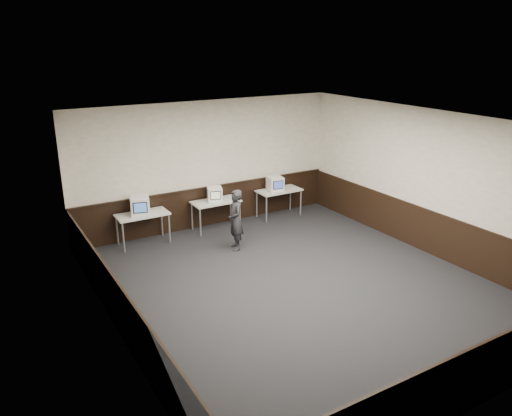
{
  "coord_description": "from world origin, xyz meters",
  "views": [
    {
      "loc": [
        -5.18,
        -7.15,
        4.63
      ],
      "look_at": [
        -0.01,
        1.6,
        1.15
      ],
      "focal_mm": 35.0,
      "sensor_mm": 36.0,
      "label": 1
    }
  ],
  "objects_px": {
    "desk_right": "(279,192)",
    "emac_center": "(215,194)",
    "desk_center": "(216,204)",
    "person": "(236,220)",
    "desk_left": "(142,217)",
    "emac_left": "(140,205)",
    "emac_right": "(275,184)"
  },
  "relations": [
    {
      "from": "desk_left",
      "to": "desk_center",
      "type": "height_order",
      "value": "same"
    },
    {
      "from": "emac_left",
      "to": "emac_center",
      "type": "height_order",
      "value": "emac_left"
    },
    {
      "from": "desk_center",
      "to": "emac_center",
      "type": "relative_size",
      "value": 2.55
    },
    {
      "from": "emac_left",
      "to": "emac_right",
      "type": "height_order",
      "value": "emac_left"
    },
    {
      "from": "desk_left",
      "to": "emac_left",
      "type": "bearing_deg",
      "value": -163.54
    },
    {
      "from": "desk_center",
      "to": "emac_right",
      "type": "relative_size",
      "value": 2.61
    },
    {
      "from": "emac_center",
      "to": "person",
      "type": "distance_m",
      "value": 1.42
    },
    {
      "from": "person",
      "to": "emac_left",
      "type": "bearing_deg",
      "value": -114.61
    },
    {
      "from": "person",
      "to": "emac_right",
      "type": "bearing_deg",
      "value": 137.94
    },
    {
      "from": "emac_center",
      "to": "emac_right",
      "type": "xyz_separation_m",
      "value": [
        1.78,
        -0.03,
        0.01
      ]
    },
    {
      "from": "desk_center",
      "to": "desk_right",
      "type": "distance_m",
      "value": 1.9
    },
    {
      "from": "desk_left",
      "to": "emac_right",
      "type": "distance_m",
      "value": 3.68
    },
    {
      "from": "desk_left",
      "to": "emac_right",
      "type": "bearing_deg",
      "value": -0.1
    },
    {
      "from": "desk_center",
      "to": "person",
      "type": "xyz_separation_m",
      "value": [
        -0.17,
        -1.37,
        0.03
      ]
    },
    {
      "from": "desk_left",
      "to": "emac_right",
      "type": "height_order",
      "value": "emac_right"
    },
    {
      "from": "desk_left",
      "to": "emac_center",
      "type": "xyz_separation_m",
      "value": [
        1.89,
        0.03,
        0.25
      ]
    },
    {
      "from": "desk_left",
      "to": "person",
      "type": "xyz_separation_m",
      "value": [
        1.73,
        -1.37,
        0.03
      ]
    },
    {
      "from": "desk_right",
      "to": "person",
      "type": "height_order",
      "value": "person"
    },
    {
      "from": "desk_left",
      "to": "person",
      "type": "height_order",
      "value": "person"
    },
    {
      "from": "desk_right",
      "to": "person",
      "type": "relative_size",
      "value": 0.85
    },
    {
      "from": "desk_left",
      "to": "desk_center",
      "type": "bearing_deg",
      "value": 0.0
    },
    {
      "from": "emac_left",
      "to": "desk_center",
      "type": "bearing_deg",
      "value": 16.29
    },
    {
      "from": "emac_right",
      "to": "desk_left",
      "type": "bearing_deg",
      "value": -170.92
    },
    {
      "from": "desk_right",
      "to": "emac_right",
      "type": "bearing_deg",
      "value": -177.17
    },
    {
      "from": "desk_center",
      "to": "desk_left",
      "type": "bearing_deg",
      "value": 180.0
    },
    {
      "from": "desk_right",
      "to": "emac_center",
      "type": "height_order",
      "value": "emac_center"
    },
    {
      "from": "emac_left",
      "to": "emac_center",
      "type": "distance_m",
      "value": 1.94
    },
    {
      "from": "person",
      "to": "desk_left",
      "type": "bearing_deg",
      "value": -115.55
    },
    {
      "from": "desk_left",
      "to": "emac_left",
      "type": "distance_m",
      "value": 0.29
    },
    {
      "from": "desk_center",
      "to": "person",
      "type": "height_order",
      "value": "person"
    },
    {
      "from": "emac_center",
      "to": "emac_left",
      "type": "bearing_deg",
      "value": -159.44
    },
    {
      "from": "emac_center",
      "to": "desk_left",
      "type": "bearing_deg",
      "value": -159.79
    }
  ]
}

